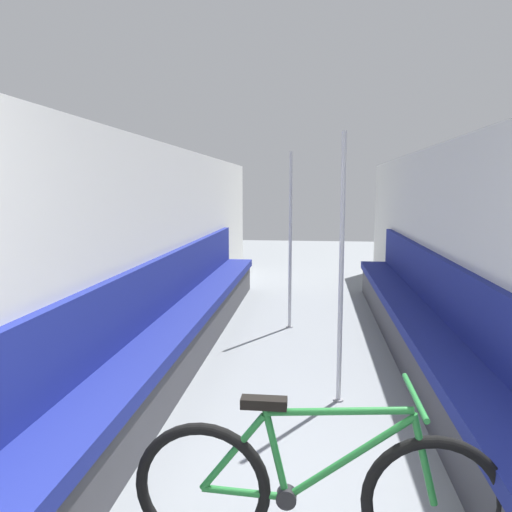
{
  "coord_description": "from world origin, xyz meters",
  "views": [
    {
      "loc": [
        0.11,
        -0.64,
        1.65
      ],
      "look_at": [
        -0.3,
        2.94,
        1.15
      ],
      "focal_mm": 35.0,
      "sensor_mm": 36.0,
      "label": 1
    }
  ],
  "objects_px": {
    "bicycle": "(315,491)",
    "grab_pole_far": "(341,274)",
    "grab_pole_near": "(290,244)",
    "bench_seat_row_right": "(422,331)",
    "bench_seat_row_left": "(184,323)"
  },
  "relations": [
    {
      "from": "bicycle",
      "to": "grab_pole_far",
      "type": "height_order",
      "value": "grab_pole_far"
    },
    {
      "from": "grab_pole_near",
      "to": "bicycle",
      "type": "bearing_deg",
      "value": -85.63
    },
    {
      "from": "bench_seat_row_right",
      "to": "grab_pole_far",
      "type": "xyz_separation_m",
      "value": [
        -0.8,
        -0.88,
        0.67
      ]
    },
    {
      "from": "bench_seat_row_right",
      "to": "grab_pole_far",
      "type": "distance_m",
      "value": 1.36
    },
    {
      "from": "bench_seat_row_left",
      "to": "grab_pole_far",
      "type": "distance_m",
      "value": 1.82
    },
    {
      "from": "bench_seat_row_left",
      "to": "bench_seat_row_right",
      "type": "bearing_deg",
      "value": 0.0
    },
    {
      "from": "bench_seat_row_right",
      "to": "bicycle",
      "type": "height_order",
      "value": "bench_seat_row_right"
    },
    {
      "from": "bench_seat_row_right",
      "to": "bicycle",
      "type": "distance_m",
      "value": 2.78
    },
    {
      "from": "grab_pole_near",
      "to": "bench_seat_row_left",
      "type": "bearing_deg",
      "value": -130.27
    },
    {
      "from": "bench_seat_row_left",
      "to": "grab_pole_near",
      "type": "relative_size",
      "value": 3.25
    },
    {
      "from": "bench_seat_row_right",
      "to": "grab_pole_near",
      "type": "xyz_separation_m",
      "value": [
        -1.28,
        1.15,
        0.67
      ]
    },
    {
      "from": "grab_pole_near",
      "to": "bench_seat_row_right",
      "type": "bearing_deg",
      "value": -41.99
    },
    {
      "from": "bench_seat_row_right",
      "to": "grab_pole_far",
      "type": "height_order",
      "value": "grab_pole_far"
    },
    {
      "from": "bicycle",
      "to": "grab_pole_near",
      "type": "xyz_separation_m",
      "value": [
        -0.29,
        3.74,
        0.67
      ]
    },
    {
      "from": "grab_pole_near",
      "to": "grab_pole_far",
      "type": "bearing_deg",
      "value": -76.74
    }
  ]
}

